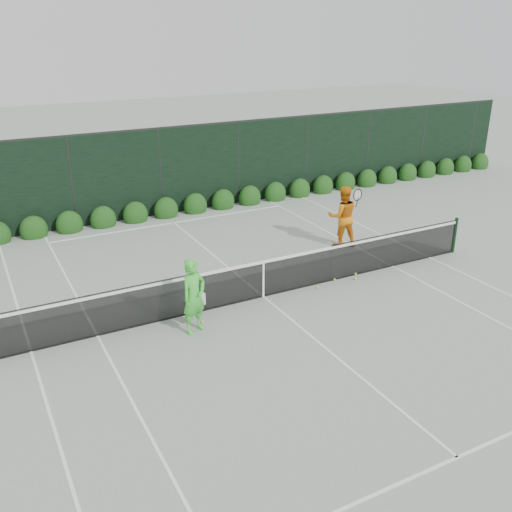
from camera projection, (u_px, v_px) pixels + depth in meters
ground at (263, 297)px, 14.18m from camera, size 80.00×80.00×0.00m
tennis_net at (262, 278)px, 13.97m from camera, size 12.90×0.10×1.07m
player_woman at (194, 296)px, 12.30m from camera, size 0.73×0.61×1.71m
player_man at (343, 216)px, 17.11m from camera, size 1.10×0.98×1.87m
court_lines at (263, 297)px, 14.18m from camera, size 11.03×23.83×0.01m
windscreen_fence at (328, 282)px, 11.39m from camera, size 32.00×21.07×3.06m
hedge_row at (166, 210)px, 19.94m from camera, size 31.66×0.65×0.94m
tennis_balls at (305, 286)px, 14.68m from camera, size 4.77×1.57×0.07m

